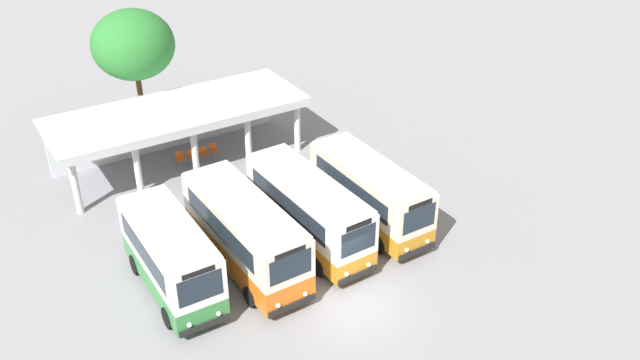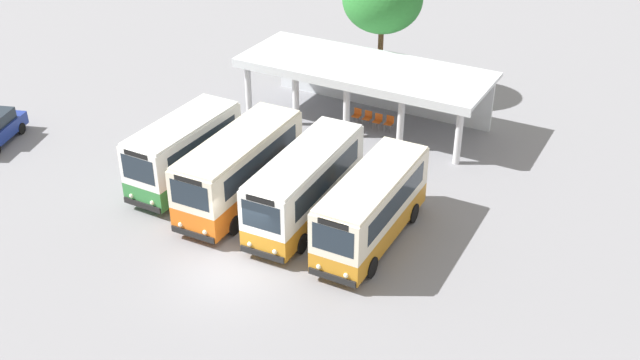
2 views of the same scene
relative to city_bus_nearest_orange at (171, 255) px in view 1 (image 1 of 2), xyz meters
The scene contains 11 objects.
ground_plane 7.82m from the city_bus_nearest_orange, 39.32° to the right, with size 180.00×180.00×0.00m, color gray.
city_bus_nearest_orange is the anchor object (origin of this frame).
city_bus_second_in_row 3.31m from the city_bus_nearest_orange, ahead, with size 2.57×7.84×3.39m.
city_bus_middle_cream 6.62m from the city_bus_nearest_orange, ahead, with size 2.47×7.82×3.31m.
city_bus_fourth_amber 9.93m from the city_bus_nearest_orange, ahead, with size 2.35×7.40×3.21m.
terminal_canopy 11.75m from the city_bus_nearest_orange, 67.49° to the left, with size 13.89×5.25×3.40m.
waiting_chair_end_by_column 10.96m from the city_bus_nearest_orange, 66.94° to the left, with size 0.44×0.44×0.86m.
waiting_chair_second_from_end 11.22m from the city_bus_nearest_orange, 63.76° to the left, with size 0.44×0.44×0.86m.
waiting_chair_middle_seat 11.47m from the city_bus_nearest_orange, 60.60° to the left, with size 0.44×0.44×0.86m.
waiting_chair_fourth_seat 11.86m from the city_bus_nearest_orange, 57.92° to the left, with size 0.44×0.44×0.86m.
roadside_tree_behind_canopy 15.18m from the city_bus_nearest_orange, 75.28° to the left, with size 4.63×4.63×7.94m.
Camera 1 is at (-12.49, -17.49, 18.66)m, focal length 38.05 mm.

